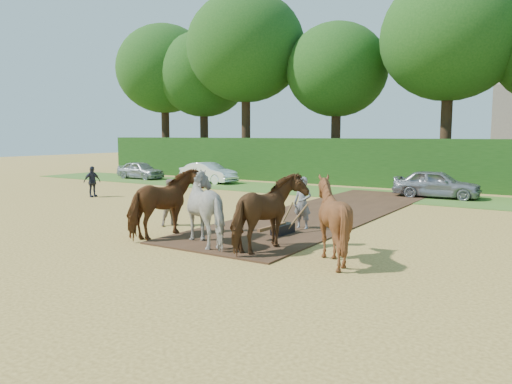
{
  "coord_description": "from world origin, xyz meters",
  "views": [
    {
      "loc": [
        10.08,
        -11.95,
        3.26
      ],
      "look_at": [
        1.4,
        1.57,
        1.4
      ],
      "focal_mm": 35.0,
      "sensor_mm": 36.0,
      "label": 1
    }
  ],
  "objects_px": {
    "spectator_near": "(172,203)",
    "spectator_far": "(92,182)",
    "plough_team": "(242,211)",
    "parked_cars": "(422,184)"
  },
  "relations": [
    {
      "from": "spectator_near",
      "to": "plough_team",
      "type": "xyz_separation_m",
      "value": [
        4.08,
        -1.51,
        0.24
      ]
    },
    {
      "from": "plough_team",
      "to": "spectator_far",
      "type": "bearing_deg",
      "value": 157.45
    },
    {
      "from": "spectator_far",
      "to": "parked_cars",
      "type": "height_order",
      "value": "spectator_far"
    },
    {
      "from": "spectator_near",
      "to": "spectator_far",
      "type": "bearing_deg",
      "value": 92.88
    },
    {
      "from": "spectator_near",
      "to": "parked_cars",
      "type": "relative_size",
      "value": 0.05
    },
    {
      "from": "parked_cars",
      "to": "spectator_far",
      "type": "bearing_deg",
      "value": -147.93
    },
    {
      "from": "spectator_near",
      "to": "spectator_far",
      "type": "xyz_separation_m",
      "value": [
        -9.17,
        3.99,
        -0.04
      ]
    },
    {
      "from": "spectator_near",
      "to": "spectator_far",
      "type": "height_order",
      "value": "spectator_near"
    },
    {
      "from": "spectator_far",
      "to": "plough_team",
      "type": "distance_m",
      "value": 14.34
    },
    {
      "from": "spectator_near",
      "to": "parked_cars",
      "type": "height_order",
      "value": "spectator_near"
    }
  ]
}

